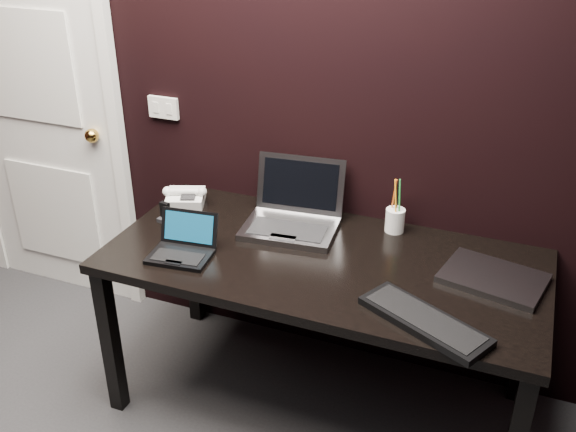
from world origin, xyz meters
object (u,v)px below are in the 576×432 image
at_px(ext_keyboard, 424,321).
at_px(closed_laptop, 493,278).
at_px(desk_phone, 185,197).
at_px(desk, 322,274).
at_px(mobile_phone, 165,214).
at_px(netbook, 183,248).
at_px(door, 38,106).
at_px(silver_laptop, 293,216).
at_px(pen_cup, 395,219).

bearing_deg(ext_keyboard, closed_laptop, 62.53).
bearing_deg(desk_phone, desk, -15.87).
bearing_deg(desk_phone, mobile_phone, -90.51).
bearing_deg(desk_phone, netbook, -61.56).
distance_m(desk, closed_laptop, 0.65).
bearing_deg(desk, ext_keyboard, -31.85).
height_order(door, silver_laptop, door).
bearing_deg(mobile_phone, desk, -2.55).
distance_m(door, desk, 1.73).
distance_m(door, netbook, 1.29).
distance_m(closed_laptop, pen_cup, 0.49).
bearing_deg(mobile_phone, silver_laptop, 16.66).
relative_size(silver_laptop, ext_keyboard, 0.88).
relative_size(closed_laptop, pen_cup, 1.70).
height_order(door, pen_cup, door).
xyz_separation_m(desk, desk_phone, (-0.73, 0.21, 0.11)).
height_order(mobile_phone, pen_cup, pen_cup).
bearing_deg(pen_cup, desk, -123.39).
bearing_deg(door, closed_laptop, -7.50).
bearing_deg(closed_laptop, desk_phone, 174.44).
bearing_deg(mobile_phone, netbook, -45.46).
distance_m(silver_laptop, closed_laptop, 0.85).
xyz_separation_m(door, mobile_phone, (0.92, -0.34, -0.27)).
height_order(desk_phone, pen_cup, pen_cup).
height_order(closed_laptop, desk_phone, desk_phone).
bearing_deg(closed_laptop, pen_cup, 150.60).
bearing_deg(desk, netbook, -160.33).
xyz_separation_m(netbook, closed_laptop, (1.15, 0.26, -0.02)).
bearing_deg(desk, door, 167.18).
distance_m(door, ext_keyboard, 2.22).
bearing_deg(ext_keyboard, door, 162.67).
height_order(desk, ext_keyboard, ext_keyboard).
distance_m(desk_phone, mobile_phone, 0.17).
xyz_separation_m(netbook, silver_laptop, (0.32, 0.38, 0.02)).
bearing_deg(desk_phone, pen_cup, 6.57).
bearing_deg(pen_cup, mobile_phone, -163.25).
xyz_separation_m(mobile_phone, pen_cup, (0.94, 0.28, 0.02)).
xyz_separation_m(desk, closed_laptop, (0.63, 0.07, 0.09)).
height_order(desk, pen_cup, pen_cup).
xyz_separation_m(ext_keyboard, pen_cup, (-0.24, 0.59, 0.04)).
bearing_deg(mobile_phone, door, 159.54).
height_order(netbook, mobile_phone, netbook).
relative_size(door, desk_phone, 10.27).
distance_m(door, closed_laptop, 2.32).
bearing_deg(closed_laptop, desk, -173.30).
xyz_separation_m(ext_keyboard, closed_laptop, (0.18, 0.35, -0.00)).
bearing_deg(pen_cup, ext_keyboard, -67.80).
height_order(ext_keyboard, pen_cup, pen_cup).
bearing_deg(pen_cup, silver_laptop, -163.13).
bearing_deg(desk, desk_phone, 164.13).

